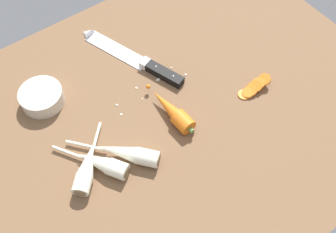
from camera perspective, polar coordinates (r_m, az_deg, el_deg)
The scene contains 9 objects.
ground_plane at distance 101.95cm, azimuth -0.66°, elevation -0.31°, with size 120.00×90.00×4.00cm, color brown.
chefs_knife at distance 111.99cm, azimuth -5.71°, elevation 8.72°, with size 14.48×33.91×4.18cm.
whole_carrot at distance 98.28cm, azimuth 0.64°, elevation 0.76°, with size 4.82×18.04×4.20cm.
parsnip_front at distance 92.58cm, azimuth -11.56°, elevation -7.25°, with size 14.86×15.21×4.00cm.
parsnip_mid_left at distance 92.89cm, azimuth -5.80°, elevation -5.27°, with size 16.45×18.99×4.00cm.
parsnip_mid_right at distance 92.49cm, azimuth -9.48°, elevation -6.65°, with size 12.30×17.64×4.00cm.
carrot_slice_stack at distance 106.23cm, azimuth 12.34°, elevation 4.18°, with size 9.76×3.66×3.19cm.
prep_bowl at distance 105.69cm, azimuth -17.66°, elevation 2.71°, with size 11.00×11.00×4.00cm.
mince_crumbs at distance 105.18cm, azimuth -2.36°, elevation 4.46°, with size 21.68×5.48×0.87cm.
Camera 1 is at (-31.54, -45.09, 83.83)cm, focal length 42.56 mm.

